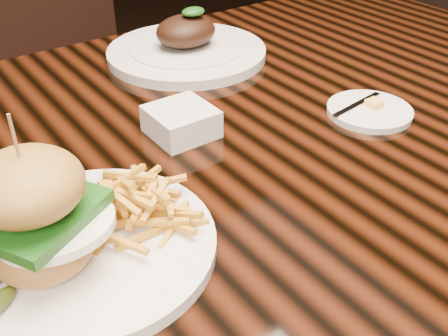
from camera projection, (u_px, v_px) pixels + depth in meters
dining_table at (194, 186)px, 0.77m from camera, size 1.60×0.90×0.75m
burger_plate at (77, 223)px, 0.51m from camera, size 0.26×0.26×0.18m
side_saucer at (369, 111)px, 0.79m from camera, size 0.13×0.13×0.02m
ramekin at (181, 122)px, 0.73m from camera, size 0.11×0.11×0.04m
far_dish at (187, 48)px, 0.97m from camera, size 0.29×0.29×0.09m
chair_far at (67, 60)px, 1.51m from camera, size 0.51×0.52×0.95m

